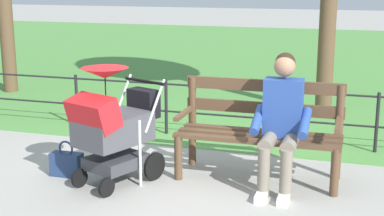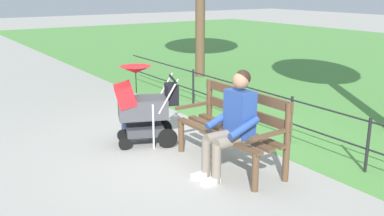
% 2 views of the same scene
% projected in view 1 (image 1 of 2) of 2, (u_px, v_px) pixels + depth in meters
% --- Properties ---
extents(ground_plane, '(60.00, 60.00, 0.00)m').
position_uv_depth(ground_plane, '(181.00, 172.00, 5.77)').
color(ground_plane, '#9E9B93').
extents(grass_lawn, '(40.00, 16.00, 0.01)m').
position_uv_depth(grass_lawn, '(294.00, 57.00, 13.93)').
color(grass_lawn, '#518E42').
rests_on(grass_lawn, ground).
extents(park_bench, '(1.61, 0.62, 0.96)m').
position_uv_depth(park_bench, '(260.00, 126.00, 5.52)').
color(park_bench, brown).
rests_on(park_bench, ground).
extents(person_on_bench, '(0.54, 0.74, 1.28)m').
position_uv_depth(person_on_bench, '(281.00, 118.00, 5.21)').
color(person_on_bench, slate).
rests_on(person_on_bench, ground).
extents(stroller, '(0.77, 1.00, 1.15)m').
position_uv_depth(stroller, '(113.00, 125.00, 5.30)').
color(stroller, black).
rests_on(stroller, ground).
extents(handbag, '(0.32, 0.14, 0.37)m').
position_uv_depth(handbag, '(67.00, 164.00, 5.63)').
color(handbag, navy).
rests_on(handbag, ground).
extents(park_fence, '(8.92, 0.04, 0.70)m').
position_uv_depth(park_fence, '(255.00, 108.00, 6.73)').
color(park_fence, black).
rests_on(park_fence, ground).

